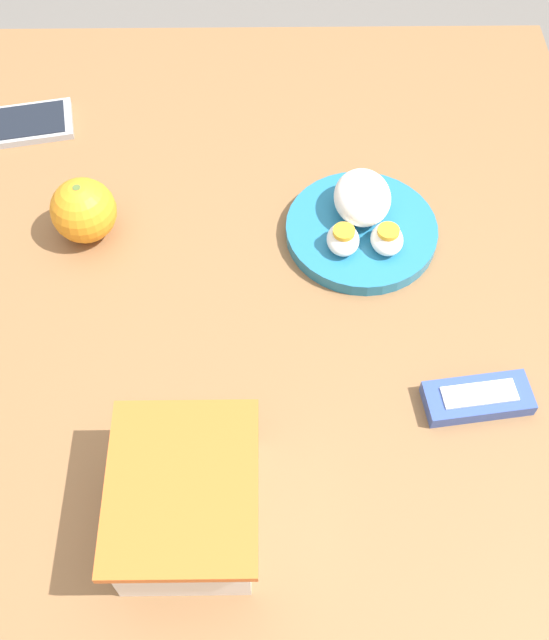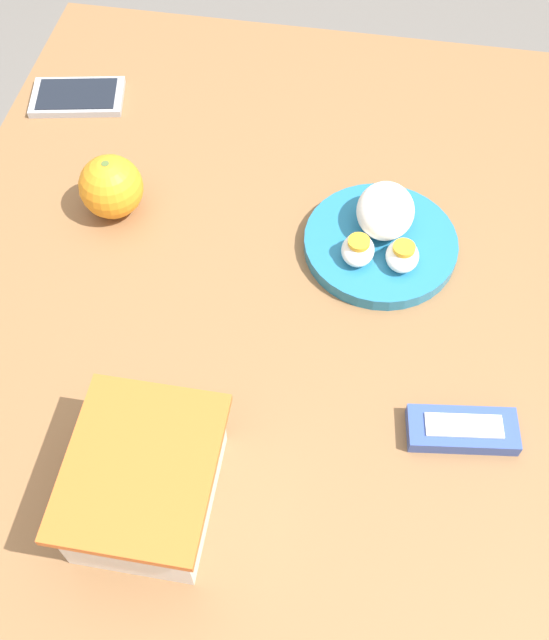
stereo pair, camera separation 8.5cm
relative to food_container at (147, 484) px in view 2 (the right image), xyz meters
The scene contains 7 objects.
ground_plane 0.80m from the food_container, 17.16° to the right, with size 10.00×10.00×0.00m, color #66605B.
table 0.30m from the food_container, 17.16° to the right, with size 1.07×0.88×0.72m.
food_container is the anchor object (origin of this frame).
orange_fruit 0.40m from the food_container, 21.43° to the left, with size 0.08×0.08×0.08m.
rice_plate 0.42m from the food_container, 28.32° to the right, with size 0.19×0.19×0.07m.
candy_bar 0.33m from the food_container, 67.87° to the right, with size 0.06×0.12×0.02m.
cell_phone 0.63m from the food_container, 24.73° to the left, with size 0.10×0.15×0.01m.
Camera 2 is at (-0.52, -0.09, 1.45)m, focal length 42.00 mm.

